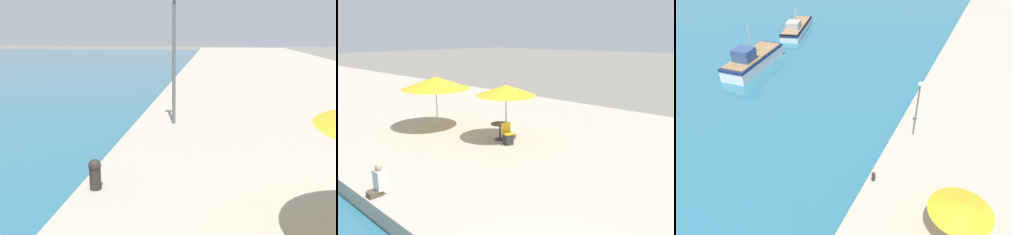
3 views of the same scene
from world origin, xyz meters
TOP-DOWN VIEW (x-y plane):
  - quay_promenade at (8.00, 37.00)m, footprint 16.00×90.00m
  - mooring_bollard at (0.40, 13.17)m, footprint 0.26×0.26m
  - lamppost at (1.39, 19.04)m, footprint 0.36×0.36m

SIDE VIEW (x-z plane):
  - quay_promenade at x=8.00m, z-range 0.00..0.56m
  - mooring_bollard at x=0.40m, z-range 0.58..1.23m
  - lamppost at x=1.39m, z-range 1.37..5.93m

